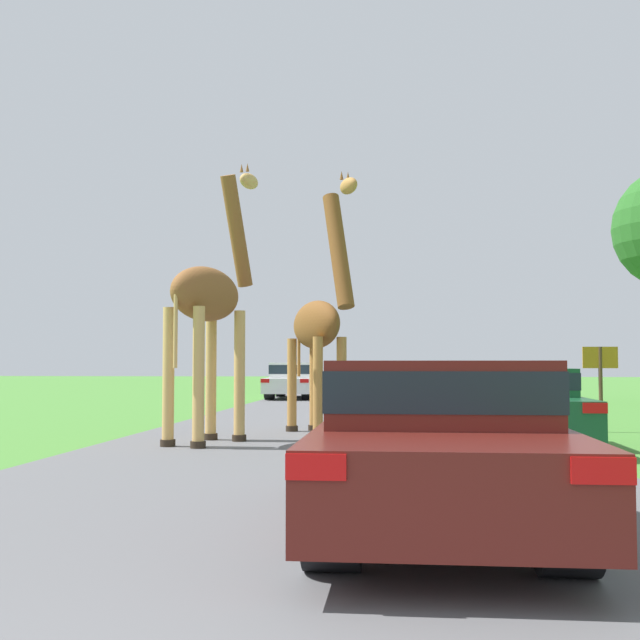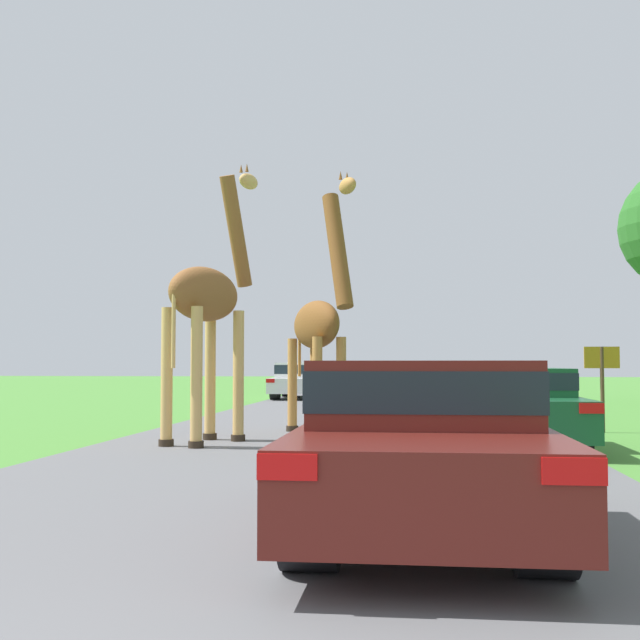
{
  "view_description": "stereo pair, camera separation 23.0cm",
  "coord_description": "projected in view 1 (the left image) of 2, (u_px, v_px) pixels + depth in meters",
  "views": [
    {
      "loc": [
        1.17,
        -1.2,
        1.42
      ],
      "look_at": [
        -0.42,
        14.76,
        2.27
      ],
      "focal_mm": 45.0,
      "sensor_mm": 36.0,
      "label": 1
    },
    {
      "loc": [
        1.4,
        -1.18,
        1.42
      ],
      "look_at": [
        -0.42,
        14.76,
        2.27
      ],
      "focal_mm": 45.0,
      "sensor_mm": 36.0,
      "label": 2
    }
  ],
  "objects": [
    {
      "name": "sign_post",
      "position": [
        600.0,
        373.0,
        16.35
      ],
      "size": [
        0.7,
        0.08,
        1.74
      ],
      "color": "#4C3823",
      "rests_on": "ground"
    },
    {
      "name": "road",
      "position": [
        370.0,
        399.0,
        31.04
      ],
      "size": [
        8.14,
        120.0,
        0.0
      ],
      "color": "#5B5B5E",
      "rests_on": "ground"
    },
    {
      "name": "car_queue_right",
      "position": [
        420.0,
        389.0,
        20.05
      ],
      "size": [
        1.7,
        4.48,
        1.41
      ],
      "color": "silver",
      "rests_on": "ground"
    },
    {
      "name": "car_queue_left",
      "position": [
        516.0,
        404.0,
        13.61
      ],
      "size": [
        1.89,
        4.53,
        1.32
      ],
      "color": "#144C28",
      "rests_on": "ground"
    },
    {
      "name": "giraffe_companion",
      "position": [
        209.0,
        304.0,
        14.2
      ],
      "size": [
        1.37,
        2.66,
        5.24
      ],
      "rotation": [
        0.0,
        0.0,
        -0.35
      ],
      "color": "tan",
      "rests_on": "ground"
    },
    {
      "name": "car_far_ahead",
      "position": [
        391.0,
        385.0,
        25.64
      ],
      "size": [
        1.74,
        4.71,
        1.32
      ],
      "color": "black",
      "rests_on": "ground"
    },
    {
      "name": "giraffe_near_road",
      "position": [
        319.0,
        324.0,
        15.9
      ],
      "size": [
        1.72,
        2.69,
        4.98
      ],
      "rotation": [
        0.0,
        0.0,
        -2.64
      ],
      "color": "#B77F3D",
      "rests_on": "ground"
    },
    {
      "name": "car_verge_right",
      "position": [
        293.0,
        379.0,
        31.93
      ],
      "size": [
        1.8,
        4.8,
        1.41
      ],
      "color": "silver",
      "rests_on": "ground"
    },
    {
      "name": "car_rear_follower",
      "position": [
        441.0,
        380.0,
        30.73
      ],
      "size": [
        1.72,
        4.3,
        1.4
      ],
      "color": "gray",
      "rests_on": "ground"
    },
    {
      "name": "car_lead_maroon",
      "position": [
        438.0,
        439.0,
        6.81
      ],
      "size": [
        1.94,
        4.69,
        1.43
      ],
      "color": "#561914",
      "rests_on": "ground"
    }
  ]
}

